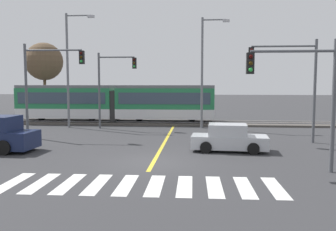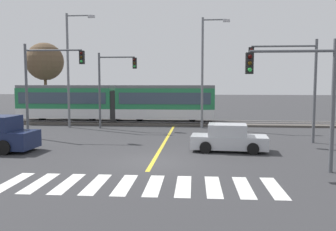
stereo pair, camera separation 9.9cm
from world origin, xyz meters
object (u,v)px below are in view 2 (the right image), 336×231
traffic_light_mid_right (293,75)px  light_rail_tram (116,102)px  traffic_light_far_left (112,79)px  bare_tree_far_west (45,62)px  traffic_light_near_right (302,85)px  sedan_crossing (229,139)px  street_lamp_centre (205,66)px  traffic_light_mid_left (45,76)px  street_lamp_west (70,64)px

traffic_light_mid_right → light_rail_tram: bearing=144.5°
traffic_light_far_left → bare_tree_far_west: 14.15m
traffic_light_near_right → traffic_light_mid_right: (1.57, 7.70, 0.63)m
traffic_light_near_right → traffic_light_far_left: bearing=130.1°
sedan_crossing → traffic_light_far_left: traffic_light_far_left is taller
street_lamp_centre → traffic_light_far_left: bearing=-174.0°
traffic_light_mid_right → street_lamp_centre: 8.79m
light_rail_tram → sedan_crossing: light_rail_tram is taller
light_rail_tram → bare_tree_far_west: (-9.47, 5.98, 4.14)m
traffic_light_mid_left → traffic_light_near_right: bearing=-29.2°
traffic_light_mid_right → street_lamp_west: size_ratio=0.68×
traffic_light_near_right → traffic_light_mid_left: (-14.88, 8.30, 0.59)m
street_lamp_centre → street_lamp_west: bearing=-177.7°
light_rail_tram → sedan_crossing: size_ratio=4.29×
traffic_light_mid_right → bare_tree_far_west: (-23.22, 15.80, 1.85)m
traffic_light_far_left → traffic_light_mid_left: bearing=-121.1°
light_rail_tram → traffic_light_mid_left: 9.86m
traffic_light_near_right → traffic_light_mid_right: size_ratio=0.86×
traffic_light_far_left → traffic_light_mid_right: (13.16, -6.05, 0.19)m
light_rail_tram → traffic_light_mid_left: bearing=-106.4°
street_lamp_west → bare_tree_far_west: bearing=124.4°
light_rail_tram → traffic_light_far_left: bearing=-81.3°
street_lamp_west → traffic_light_mid_right: bearing=-20.9°
sedan_crossing → traffic_light_near_right: traffic_light_near_right is taller
traffic_light_mid_left → traffic_light_mid_right: 16.46m
traffic_light_near_right → traffic_light_mid_left: 17.05m
traffic_light_far_left → street_lamp_west: (-3.63, 0.35, 1.30)m
light_rail_tram → traffic_light_near_right: size_ratio=3.28×
traffic_light_near_right → traffic_light_far_left: size_ratio=0.89×
street_lamp_centre → bare_tree_far_west: (-17.78, 8.94, 0.99)m
light_rail_tram → traffic_light_far_left: traffic_light_far_left is taller
light_rail_tram → traffic_light_mid_right: (13.74, -9.82, 2.29)m
traffic_light_mid_right → street_lamp_west: (-16.79, 6.40, 1.11)m
sedan_crossing → traffic_light_far_left: 13.33m
light_rail_tram → traffic_light_near_right: 21.39m
traffic_light_mid_left → street_lamp_centre: (11.02, 6.25, 0.90)m
street_lamp_west → street_lamp_centre: size_ratio=1.05×
traffic_light_mid_left → bare_tree_far_west: size_ratio=0.78×
traffic_light_near_right → traffic_light_mid_left: traffic_light_mid_left is taller
bare_tree_far_west → street_lamp_centre: bearing=-26.7°
traffic_light_mid_right → street_lamp_centre: size_ratio=0.71×
street_lamp_centre → sedan_crossing: bearing=-83.1°
traffic_light_mid_left → street_lamp_west: bearing=93.3°
traffic_light_mid_right → street_lamp_centre: (-5.43, 6.85, 0.86)m
traffic_light_mid_left → bare_tree_far_west: bearing=114.0°
light_rail_tram → sedan_crossing: bearing=-53.8°
traffic_light_near_right → bare_tree_far_west: bearing=132.7°
traffic_light_mid_left → traffic_light_far_left: 6.36m
traffic_light_far_left → traffic_light_mid_right: bearing=-24.7°
traffic_light_mid_left → traffic_light_mid_right: (16.45, -0.60, 0.04)m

